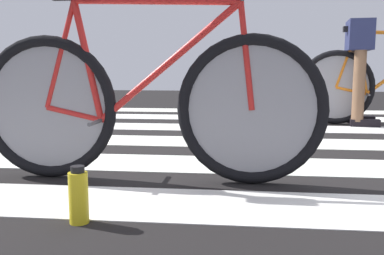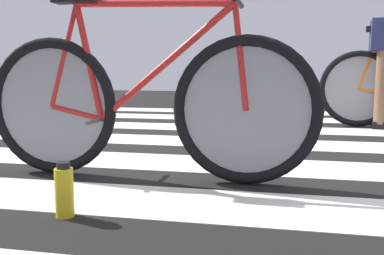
{
  "view_description": "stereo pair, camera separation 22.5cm",
  "coord_description": "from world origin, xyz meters",
  "views": [
    {
      "loc": [
        -0.37,
        -2.94,
        0.59
      ],
      "look_at": [
        -0.62,
        -0.63,
        0.26
      ],
      "focal_mm": 40.88,
      "sensor_mm": 36.0,
      "label": 1
    },
    {
      "loc": [
        -0.14,
        -2.94,
        0.59
      ],
      "look_at": [
        -0.62,
        -0.63,
        0.26
      ],
      "focal_mm": 40.88,
      "sensor_mm": 36.0,
      "label": 2
    }
  ],
  "objects": [
    {
      "name": "cyclist_2_of_2",
      "position": [
        0.76,
        1.4,
        0.66
      ],
      "size": [
        0.36,
        0.43,
        0.99
      ],
      "rotation": [
        0.0,
        0.0,
        -0.13
      ],
      "color": "brown",
      "rests_on": "ground"
    },
    {
      "name": "ground",
      "position": [
        0.0,
        0.0,
        0.01
      ],
      "size": [
        18.0,
        14.0,
        0.02
      ],
      "color": "black"
    },
    {
      "name": "crosswalk_markings",
      "position": [
        -0.01,
        0.28,
        0.02
      ],
      "size": [
        5.47,
        4.99,
        0.0
      ],
      "color": "silver",
      "rests_on": "ground"
    },
    {
      "name": "water_bottle",
      "position": [
        -0.94,
        -1.47,
        0.12
      ],
      "size": [
        0.07,
        0.07,
        0.21
      ],
      "color": "gold",
      "rests_on": "ground"
    },
    {
      "name": "bicycle_1_of_2",
      "position": [
        -0.82,
        -0.85,
        0.41
      ],
      "size": [
        1.74,
        0.52,
        0.93
      ],
      "rotation": [
        0.0,
        0.0,
        -0.02
      ],
      "color": "black",
      "rests_on": "ground"
    }
  ]
}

